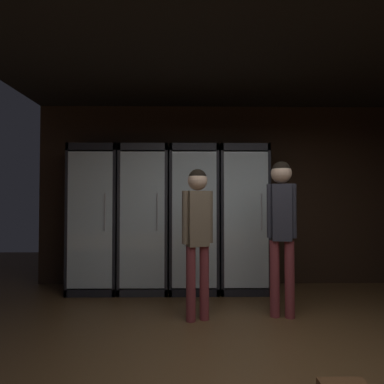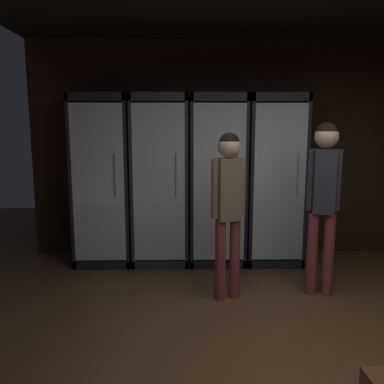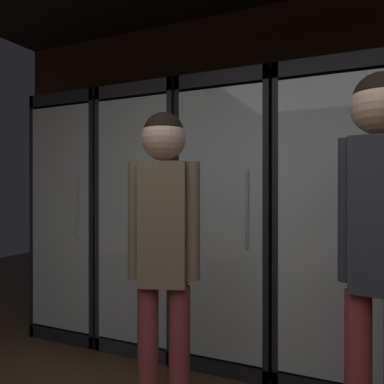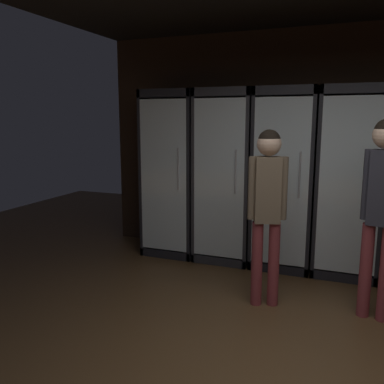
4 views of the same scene
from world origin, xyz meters
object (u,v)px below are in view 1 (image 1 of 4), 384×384
cooler_far_left (98,219)px  cooler_right (241,219)px  cooler_left (146,219)px  shopper_near (198,225)px  cooler_center (194,219)px  shopper_far (282,219)px

cooler_far_left → cooler_right: (2.12, -0.00, -0.00)m
cooler_far_left → cooler_right: size_ratio=1.00×
cooler_far_left → cooler_left: size_ratio=1.00×
cooler_left → cooler_right: (1.41, 0.00, -0.00)m
cooler_far_left → shopper_near: size_ratio=1.27×
cooler_far_left → cooler_center: 1.41m
shopper_near → cooler_far_left: bearing=140.1°
shopper_far → shopper_near: bearing=-175.2°
cooler_far_left → cooler_center: size_ratio=1.00×
shopper_near → cooler_left: bearing=121.3°
cooler_left → cooler_center: bearing=0.1°
cooler_left → shopper_far: bearing=-33.7°
cooler_far_left → shopper_far: bearing=-25.1°
cooler_far_left → shopper_near: bearing=-39.9°
cooler_center → shopper_far: cooler_center is taller
cooler_right → shopper_near: size_ratio=1.27×
cooler_right → shopper_far: 1.15m
cooler_center → cooler_left: bearing=-179.9°
cooler_far_left → cooler_left: 0.70m
cooler_far_left → cooler_center: (1.41, 0.00, -0.00)m
cooler_right → cooler_left: bearing=-180.0°
cooler_left → cooler_center: (0.71, 0.00, -0.00)m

